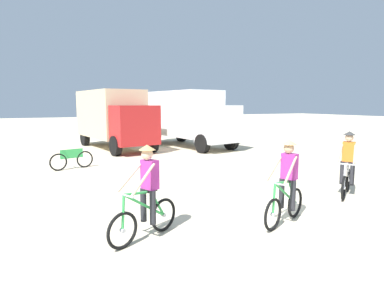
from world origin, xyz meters
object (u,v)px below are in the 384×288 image
Objects in this scene: cyclist_cowboy_hat at (287,185)px; bicycle_spare at (72,159)px; box_truck_tan_camper at (114,116)px; box_truck_avon_van at (188,116)px; cyclist_orange_shirt at (146,196)px; cyclist_near_camera at (347,166)px.

cyclist_cowboy_hat reaches higher than bicycle_spare.
box_truck_tan_camper and box_truck_avon_van have the same top height.
bicycle_spare is (-0.63, 7.68, -0.45)m from cyclist_orange_shirt.
box_truck_tan_camper is 4.40m from box_truck_avon_van.
box_truck_tan_camper is 3.87× the size of cyclist_cowboy_hat.
box_truck_tan_camper reaches higher than cyclist_cowboy_hat.
cyclist_cowboy_hat is 8.98m from bicycle_spare.
cyclist_orange_shirt is (-2.23, -13.08, -1.03)m from box_truck_tan_camper.
bicycle_spare is at bearing 94.68° from cyclist_orange_shirt.
bicycle_spare is (-6.64, 7.30, -0.45)m from cyclist_near_camera.
cyclist_near_camera is (3.03, 0.92, 0.00)m from cyclist_cowboy_hat.
cyclist_near_camera is at bearing 3.69° from cyclist_orange_shirt.
cyclist_near_camera is (-0.50, -11.64, -1.03)m from box_truck_avon_van.
box_truck_avon_van is (4.28, -1.06, 0.00)m from box_truck_tan_camper.
box_truck_avon_van reaches higher than bicycle_spare.
box_truck_tan_camper is at bearing 106.58° from cyclist_near_camera.
cyclist_orange_shirt and cyclist_near_camera have the same top height.
cyclist_orange_shirt is 6.02m from cyclist_near_camera.
box_truck_avon_van is 8.48m from bicycle_spare.
cyclist_cowboy_hat is 3.17m from cyclist_near_camera.
box_truck_tan_camper is at bearing 62.08° from bicycle_spare.
box_truck_avon_van is at bearing 31.31° from bicycle_spare.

